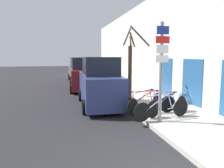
# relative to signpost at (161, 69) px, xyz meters

# --- Properties ---
(ground_plane) EXTENTS (80.00, 80.00, 0.00)m
(ground_plane) POSITION_rel_signpost_xyz_m (-1.48, 7.55, -2.05)
(ground_plane) COLOR black
(sidewalk_curb) EXTENTS (3.20, 32.00, 0.15)m
(sidewalk_curb) POSITION_rel_signpost_xyz_m (1.12, 10.35, -1.97)
(sidewalk_curb) COLOR #ADA89E
(sidewalk_curb) RESTS_ON ground
(building_facade) EXTENTS (0.23, 32.00, 6.50)m
(building_facade) POSITION_rel_signpost_xyz_m (2.87, 10.29, 1.19)
(building_facade) COLOR silver
(building_facade) RESTS_ON ground
(signpost) EXTENTS (0.51, 0.14, 3.49)m
(signpost) POSITION_rel_signpost_xyz_m (0.00, 0.00, 0.00)
(signpost) COLOR gray
(signpost) RESTS_ON sidewalk_curb
(bicycle_0) EXTENTS (2.40, 0.60, 0.96)m
(bicycle_0) POSITION_rel_signpost_xyz_m (0.22, 0.25, -1.49)
(bicycle_0) COLOR black
(bicycle_0) RESTS_ON sidewalk_curb
(bicycle_1) EXTENTS (2.19, 0.94, 0.91)m
(bicycle_1) POSITION_rel_signpost_xyz_m (0.71, 0.76, -1.50)
(bicycle_1) COLOR black
(bicycle_1) RESTS_ON sidewalk_curb
(bicycle_2) EXTENTS (2.38, 0.44, 0.96)m
(bicycle_2) POSITION_rel_signpost_xyz_m (0.01, 1.15, -1.49)
(bicycle_2) COLOR black
(bicycle_2) RESTS_ON sidewalk_curb
(bicycle_3) EXTENTS (2.11, 1.44, 0.94)m
(bicycle_3) POSITION_rel_signpost_xyz_m (0.03, 1.41, -1.49)
(bicycle_3) COLOR black
(bicycle_3) RESTS_ON sidewalk_curb
(parked_car_0) EXTENTS (2.04, 4.66, 2.43)m
(parked_car_0) POSITION_rel_signpost_xyz_m (-1.57, 3.49, -0.94)
(parked_car_0) COLOR navy
(parked_car_0) RESTS_ON ground
(parked_car_1) EXTENTS (2.17, 4.26, 2.37)m
(parked_car_1) POSITION_rel_signpost_xyz_m (-1.79, 8.69, -0.96)
(parked_car_1) COLOR maroon
(parked_car_1) RESTS_ON ground
(parked_car_2) EXTENTS (2.05, 4.26, 2.34)m
(parked_car_2) POSITION_rel_signpost_xyz_m (-1.66, 14.43, -1.00)
(parked_car_2) COLOR #51565B
(parked_car_2) RESTS_ON ground
(pedestrian_near) EXTENTS (0.43, 0.36, 1.62)m
(pedestrian_near) POSITION_rel_signpost_xyz_m (0.70, 10.16, -0.96)
(pedestrian_near) COLOR #333338
(pedestrian_near) RESTS_ON sidewalk_curb
(street_tree) EXTENTS (1.63, 1.62, 3.85)m
(street_tree) POSITION_rel_signpost_xyz_m (0.09, 3.69, -0.11)
(street_tree) COLOR #3D2D23
(street_tree) RESTS_ON sidewalk_curb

